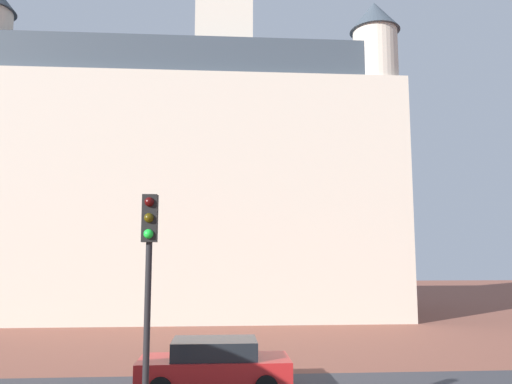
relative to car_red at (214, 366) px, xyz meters
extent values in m
cube|color=beige|center=(-2.17, 19.59, 6.66)|extent=(27.11, 12.92, 14.73)
cube|color=#38424C|center=(-2.17, 19.59, 15.23)|extent=(24.95, 11.88, 2.40)
cube|color=beige|center=(0.19, 19.59, 13.85)|extent=(4.02, 4.02, 29.12)
cylinder|color=beige|center=(9.89, 14.63, 8.39)|extent=(2.80, 2.80, 18.20)
cone|color=#38424C|center=(9.89, 14.63, 18.49)|extent=(3.20, 3.20, 2.00)
cube|color=red|center=(0.00, 0.00, -0.15)|extent=(4.40, 1.80, 0.77)
cube|color=black|center=(0.00, 0.00, 0.50)|extent=(2.46, 1.58, 0.53)
cylinder|color=black|center=(1.45, 0.90, -0.39)|extent=(0.64, 0.22, 0.64)
cylinder|color=black|center=(-1.45, 0.90, -0.39)|extent=(0.64, 0.22, 0.64)
cylinder|color=black|center=(-1.17, -5.57, 1.38)|extent=(0.12, 0.12, 4.18)
cube|color=black|center=(-1.17, -5.57, 3.93)|extent=(0.28, 0.24, 0.90)
sphere|color=#390606|center=(-1.17, -5.70, 4.23)|extent=(0.18, 0.18, 0.18)
sphere|color=#3C3306|center=(-1.17, -5.70, 3.93)|extent=(0.18, 0.18, 0.18)
sphere|color=green|center=(-1.17, -5.70, 3.63)|extent=(0.18, 0.18, 0.18)
camera|label=1|loc=(0.21, -15.02, 3.25)|focal=34.64mm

